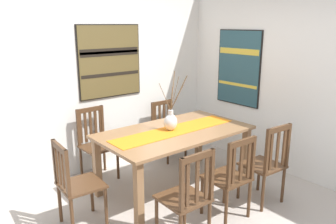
# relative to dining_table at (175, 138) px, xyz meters

# --- Properties ---
(ground_plane) EXTENTS (6.40, 6.40, 0.03)m
(ground_plane) POSITION_rel_dining_table_xyz_m (-0.28, -0.61, -0.69)
(ground_plane) COLOR #B2A89E
(wall_back) EXTENTS (6.40, 0.12, 2.70)m
(wall_back) POSITION_rel_dining_table_xyz_m (-0.28, 1.25, 0.67)
(wall_back) COLOR silver
(wall_back) RESTS_ON ground_plane
(wall_side) EXTENTS (0.12, 6.40, 2.70)m
(wall_side) POSITION_rel_dining_table_xyz_m (1.58, -0.61, 0.67)
(wall_side) COLOR silver
(wall_side) RESTS_ON ground_plane
(dining_table) EXTENTS (1.86, 1.04, 0.78)m
(dining_table) POSITION_rel_dining_table_xyz_m (0.00, 0.00, 0.00)
(dining_table) COLOR #8E6642
(dining_table) RESTS_ON ground_plane
(table_runner) EXTENTS (1.71, 0.36, 0.01)m
(table_runner) POSITION_rel_dining_table_xyz_m (0.00, 0.00, 0.11)
(table_runner) COLOR orange
(table_runner) RESTS_ON dining_table
(centerpiece_vase) EXTENTS (0.25, 0.33, 0.72)m
(centerpiece_vase) POSITION_rel_dining_table_xyz_m (-0.04, 0.04, 0.22)
(centerpiece_vase) COLOR silver
(centerpiece_vase) RESTS_ON dining_table
(chair_0) EXTENTS (0.43, 0.43, 0.94)m
(chair_0) POSITION_rel_dining_table_xyz_m (0.02, -0.89, -0.19)
(chair_0) COLOR #4C301C
(chair_0) RESTS_ON ground_plane
(chair_1) EXTENTS (0.43, 0.43, 0.97)m
(chair_1) POSITION_rel_dining_table_xyz_m (-0.63, -0.92, -0.18)
(chair_1) COLOR #4C301C
(chair_1) RESTS_ON ground_plane
(chair_2) EXTENTS (0.45, 0.45, 0.98)m
(chair_2) POSITION_rel_dining_table_xyz_m (0.59, -0.94, -0.18)
(chair_2) COLOR #4C301C
(chair_2) RESTS_ON ground_plane
(chair_3) EXTENTS (0.42, 0.42, 0.89)m
(chair_3) POSITION_rel_dining_table_xyz_m (0.59, 0.88, -0.20)
(chair_3) COLOR #4C301C
(chair_3) RESTS_ON ground_plane
(chair_4) EXTENTS (0.43, 0.43, 0.96)m
(chair_4) POSITION_rel_dining_table_xyz_m (-0.61, 0.93, -0.17)
(chair_4) COLOR #4C301C
(chair_4) RESTS_ON ground_plane
(chair_5) EXTENTS (0.44, 0.44, 0.93)m
(chair_5) POSITION_rel_dining_table_xyz_m (-1.32, 0.01, -0.19)
(chair_5) COLOR #4C301C
(chair_5) RESTS_ON ground_plane
(painting_on_back_wall) EXTENTS (0.97, 0.05, 1.01)m
(painting_on_back_wall) POSITION_rel_dining_table_xyz_m (-0.20, 1.19, 0.86)
(painting_on_back_wall) COLOR black
(painting_on_side_wall) EXTENTS (0.05, 0.80, 1.14)m
(painting_on_side_wall) POSITION_rel_dining_table_xyz_m (1.51, 0.28, 0.72)
(painting_on_side_wall) COLOR black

